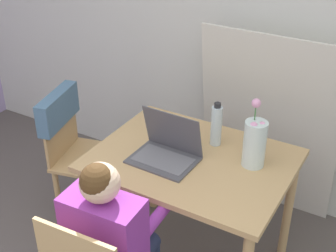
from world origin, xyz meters
TOP-DOWN VIEW (x-y plane):
  - wall_back at (0.00, 2.23)m, footprint 6.40×0.05m
  - dining_table at (0.19, 1.37)m, footprint 1.00×0.76m
  - chair_spare at (-0.67, 1.42)m, footprint 0.51×0.49m
  - person_seated at (0.10, 0.79)m, footprint 0.37×0.44m
  - laptop at (0.08, 1.31)m, footprint 0.33×0.25m
  - flower_vase at (0.48, 1.47)m, footprint 0.11×0.11m
  - water_bottle at (0.23, 1.55)m, footprint 0.06×0.06m
  - cardboard_panel at (0.36, 2.08)m, footprint 0.88×0.19m

SIDE VIEW (x-z plane):
  - chair_spare at x=-0.67m, z-range 0.15..1.01m
  - cardboard_panel at x=0.36m, z-range 0.00..1.23m
  - dining_table at x=0.19m, z-range 0.26..1.00m
  - person_seated at x=0.10m, z-range 0.12..1.16m
  - laptop at x=0.08m, z-range 0.67..0.91m
  - water_bottle at x=0.23m, z-range 0.72..0.97m
  - flower_vase at x=0.48m, z-range 0.68..1.04m
  - wall_back at x=0.00m, z-range 0.00..2.50m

